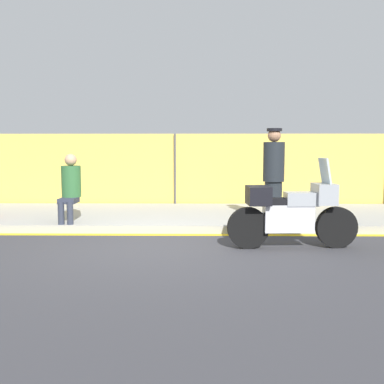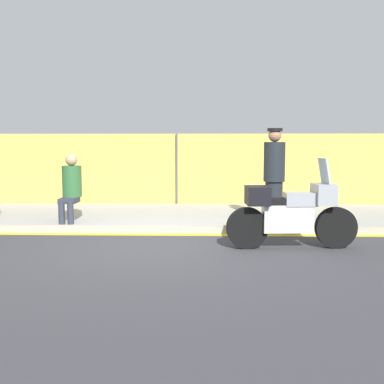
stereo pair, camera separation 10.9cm
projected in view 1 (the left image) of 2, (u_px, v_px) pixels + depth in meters
name	position (u px, v px, depth m)	size (l,w,h in m)	color
ground_plane	(161.00, 248.00, 7.44)	(120.00, 120.00, 0.00)	#38383D
sidewalk	(171.00, 216.00, 10.28)	(41.38, 3.38, 0.16)	#9E9E99
curb_paint_stripe	(166.00, 235.00, 8.52)	(41.38, 0.18, 0.01)	gold
storefront_fence	(175.00, 172.00, 11.95)	(39.31, 0.17, 2.01)	gold
motorcycle	(292.00, 212.00, 7.36)	(2.16, 0.56, 1.49)	black
officer_standing	(274.00, 174.00, 9.16)	(0.43, 0.43, 1.88)	#1E2328
person_seated_on_curb	(70.00, 184.00, 9.02)	(0.39, 0.70, 1.36)	#2D3342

